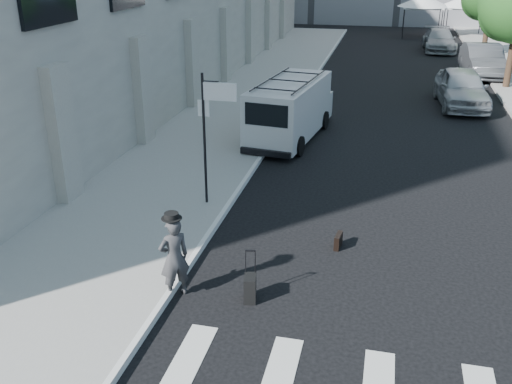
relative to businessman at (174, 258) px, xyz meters
The scene contains 12 objects.
ground 2.32m from the businessman, 28.11° to the left, with size 120.00×120.00×0.00m, color black.
sidewalk_left 17.19m from the businessman, 97.86° to the left, with size 4.50×48.00×0.15m, color gray.
sign_pole 4.61m from the businessman, 96.29° to the left, with size 1.03×0.07×3.50m.
tent_left 39.50m from the businessman, 81.40° to the left, with size 4.00×4.00×3.20m.
tent_right 40.59m from the businessman, 77.03° to the left, with size 4.00×4.00×3.20m.
businessman is the anchor object (origin of this frame).
briefcase 4.13m from the businessman, 42.56° to the left, with size 0.12×0.44×0.34m, color black.
suitcase 1.62m from the businessman, ahead, with size 0.30×0.41×1.05m.
cargo_van 10.82m from the businessman, 87.75° to the left, with size 2.51×5.75×2.12m.
parked_car_a 18.43m from the businessman, 67.80° to the left, with size 1.95×4.85×1.65m, color #9EA2A6.
parked_car_b 25.63m from the businessman, 70.20° to the left, with size 1.81×5.18×1.71m, color #4C4E53.
parked_car_c 33.05m from the businessman, 77.95° to the left, with size 2.02×4.96×1.44m, color gray.
Camera 1 is at (1.92, -10.21, 6.48)m, focal length 40.00 mm.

